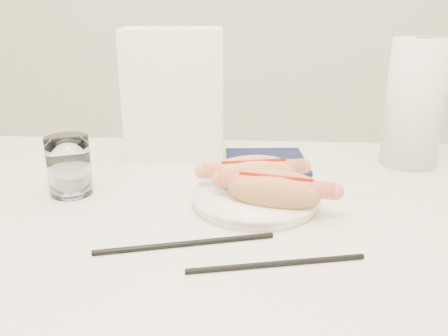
# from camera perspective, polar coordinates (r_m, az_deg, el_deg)

# --- Properties ---
(table) EXTENTS (1.20, 0.80, 0.75)m
(table) POSITION_cam_1_polar(r_m,az_deg,el_deg) (0.79, -1.61, -9.15)
(table) COLOR silver
(table) RESTS_ON ground
(plate) EXTENTS (0.20, 0.20, 0.02)m
(plate) POSITION_cam_1_polar(r_m,az_deg,el_deg) (0.79, 3.73, -3.80)
(plate) COLOR white
(plate) RESTS_ON table
(hotdog_left) EXTENTS (0.18, 0.10, 0.05)m
(hotdog_left) POSITION_cam_1_polar(r_m,az_deg,el_deg) (0.82, 3.54, -0.55)
(hotdog_left) COLOR tan
(hotdog_left) RESTS_ON plate
(hotdog_right) EXTENTS (0.18, 0.10, 0.05)m
(hotdog_right) POSITION_cam_1_polar(r_m,az_deg,el_deg) (0.75, 6.13, -2.57)
(hotdog_right) COLOR #C1804B
(hotdog_right) RESTS_ON plate
(water_glass) EXTENTS (0.07, 0.07, 0.10)m
(water_glass) POSITION_cam_1_polar(r_m,az_deg,el_deg) (0.86, -17.99, 0.26)
(water_glass) COLOR silver
(water_glass) RESTS_ON table
(chopstick_near) EXTENTS (0.24, 0.07, 0.01)m
(chopstick_near) POSITION_cam_1_polar(r_m,az_deg,el_deg) (0.67, -4.64, -8.98)
(chopstick_near) COLOR black
(chopstick_near) RESTS_ON table
(chopstick_far) EXTENTS (0.23, 0.06, 0.01)m
(chopstick_far) POSITION_cam_1_polar(r_m,az_deg,el_deg) (0.62, 6.28, -11.27)
(chopstick_far) COLOR black
(chopstick_far) RESTS_ON table
(napkin_box) EXTENTS (0.21, 0.13, 0.26)m
(napkin_box) POSITION_cam_1_polar(r_m,az_deg,el_deg) (1.00, -5.99, 8.67)
(napkin_box) COLOR white
(napkin_box) RESTS_ON table
(navy_napkin) EXTENTS (0.17, 0.17, 0.01)m
(navy_napkin) POSITION_cam_1_polar(r_m,az_deg,el_deg) (0.98, 5.05, 0.77)
(navy_napkin) COLOR #121939
(navy_napkin) RESTS_ON table
(paper_towel_roll) EXTENTS (0.14, 0.14, 0.25)m
(paper_towel_roll) POSITION_cam_1_polar(r_m,az_deg,el_deg) (1.02, 21.78, 7.15)
(paper_towel_roll) COLOR white
(paper_towel_roll) RESTS_ON table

